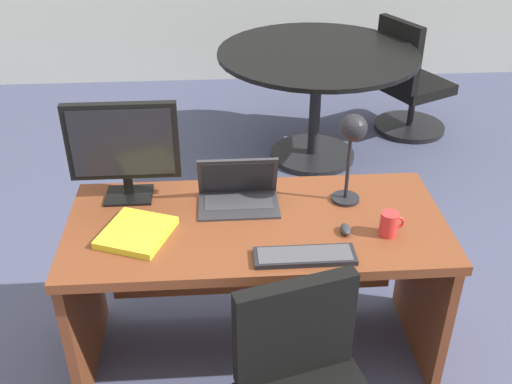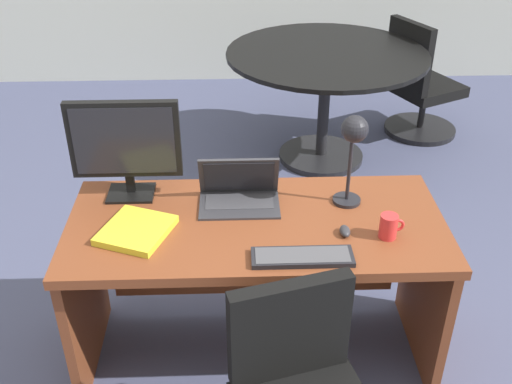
{
  "view_description": "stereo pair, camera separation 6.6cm",
  "coord_description": "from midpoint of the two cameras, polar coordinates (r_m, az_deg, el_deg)",
  "views": [
    {
      "loc": [
        -0.14,
        -2.03,
        2.14
      ],
      "look_at": [
        0.0,
        0.03,
        0.86
      ],
      "focal_mm": 42.38,
      "sensor_mm": 36.0,
      "label": 1
    },
    {
      "loc": [
        -0.08,
        -2.03,
        2.14
      ],
      "look_at": [
        0.0,
        0.03,
        0.86
      ],
      "focal_mm": 42.38,
      "sensor_mm": 36.0,
      "label": 2
    }
  ],
  "objects": [
    {
      "name": "ground",
      "position": [
        4.13,
        -1.85,
        0.51
      ],
      "size": [
        12.0,
        12.0,
        0.0
      ],
      "primitive_type": "plane",
      "color": "#474C6B"
    },
    {
      "name": "desk",
      "position": [
        2.63,
        -0.74,
        -6.02
      ],
      "size": [
        1.55,
        0.7,
        0.74
      ],
      "color": "brown",
      "rests_on": "ground"
    },
    {
      "name": "monitor",
      "position": [
        2.57,
        -13.19,
        4.31
      ],
      "size": [
        0.46,
        0.16,
        0.44
      ],
      "color": "black",
      "rests_on": "desk"
    },
    {
      "name": "laptop",
      "position": [
        2.57,
        -2.44,
        0.34
      ],
      "size": [
        0.34,
        0.23,
        0.21
      ],
      "color": "#2D2D33",
      "rests_on": "desk"
    },
    {
      "name": "keyboard",
      "position": [
        2.27,
        3.78,
        -6.05
      ],
      "size": [
        0.38,
        0.12,
        0.02
      ],
      "color": "black",
      "rests_on": "desk"
    },
    {
      "name": "mouse",
      "position": [
        2.41,
        7.67,
        -3.53
      ],
      "size": [
        0.04,
        0.07,
        0.03
      ],
      "color": "#2D2D33",
      "rests_on": "desk"
    },
    {
      "name": "desk_lamp",
      "position": [
        2.46,
        8.3,
        4.91
      ],
      "size": [
        0.12,
        0.14,
        0.41
      ],
      "color": "black",
      "rests_on": "desk"
    },
    {
      "name": "book",
      "position": [
        2.43,
        -11.98,
        -3.77
      ],
      "size": [
        0.33,
        0.34,
        0.03
      ],
      "color": "yellow",
      "rests_on": "desk"
    },
    {
      "name": "coffee_mug",
      "position": [
        2.42,
        11.7,
        -2.97
      ],
      "size": [
        0.1,
        0.07,
        0.1
      ],
      "color": "red",
      "rests_on": "desk"
    },
    {
      "name": "meeting_table",
      "position": [
        4.26,
        5.29,
        10.62
      ],
      "size": [
        1.37,
        1.37,
        0.81
      ],
      "color": "black",
      "rests_on": "ground"
    },
    {
      "name": "meeting_chair_near",
      "position": [
        4.89,
        13.8,
        9.38
      ],
      "size": [
        0.63,
        0.62,
        0.91
      ],
      "color": "black",
      "rests_on": "ground"
    }
  ]
}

